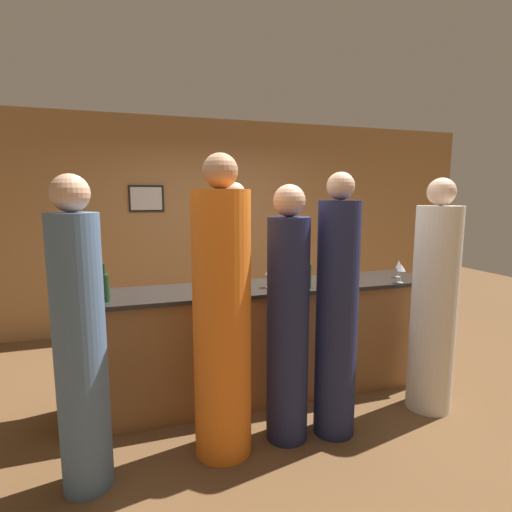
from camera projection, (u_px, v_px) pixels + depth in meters
name	position (u px, v px, depth m)	size (l,w,h in m)	color
ground_plane	(262.00, 394.00, 3.62)	(14.00, 14.00, 0.00)	brown
back_wall	(211.00, 224.00, 5.49)	(8.00, 0.08, 2.80)	#A37547
bar_counter	(262.00, 341.00, 3.55)	(3.22, 0.62, 1.00)	brown
bartender	(236.00, 282.00, 4.10)	(0.32, 0.32, 1.91)	#2D2D33
guest_0	(337.00, 315.00, 2.91)	(0.30, 0.30, 1.94)	#1E234C
guest_1	(222.00, 320.00, 2.68)	(0.39, 0.39, 2.05)	orange
guest_2	(288.00, 323.00, 2.85)	(0.30, 0.30, 1.86)	#1E234C
guest_3	(80.00, 346.00, 2.34)	(0.29, 0.29, 1.90)	#4C6B93
guest_4	(434.00, 305.00, 3.27)	(0.36, 0.36, 1.92)	silver
wine_bottle_0	(307.00, 275.00, 3.39)	(0.07, 0.07, 0.27)	black
wine_bottle_1	(352.00, 264.00, 3.99)	(0.07, 0.07, 0.27)	black
wine_bottle_2	(104.00, 287.00, 2.94)	(0.08, 0.08, 0.28)	#19381E
wine_glass_0	(269.00, 271.00, 3.40)	(0.07, 0.07, 0.18)	silver
wine_glass_1	(337.00, 273.00, 3.42)	(0.07, 0.07, 0.16)	silver
wine_glass_2	(399.00, 265.00, 3.83)	(0.06, 0.06, 0.17)	silver
wine_glass_3	(401.00, 268.00, 3.58)	(0.08, 0.08, 0.17)	silver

